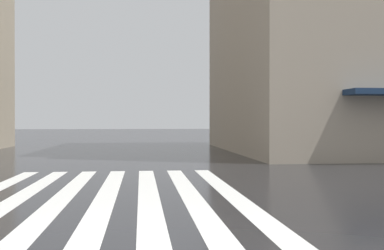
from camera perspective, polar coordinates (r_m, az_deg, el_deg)
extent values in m
cube|color=silver|center=(10.63, 5.72, -9.16)|extent=(13.00, 0.50, 0.01)
cube|color=silver|center=(10.47, 0.29, -9.30)|extent=(13.00, 0.50, 0.01)
cube|color=silver|center=(10.41, -5.26, -9.36)|extent=(13.00, 0.50, 0.01)
cube|color=silver|center=(10.44, -10.83, -9.34)|extent=(13.00, 0.50, 0.01)
cube|color=silver|center=(10.56, -16.32, -9.23)|extent=(13.00, 0.50, 0.01)
cube|color=silver|center=(10.78, -21.63, -9.05)|extent=(13.00, 0.50, 0.01)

